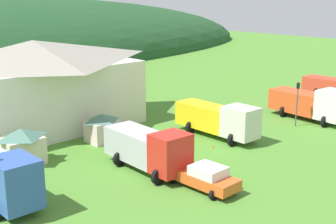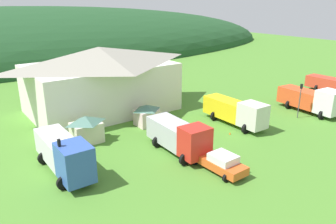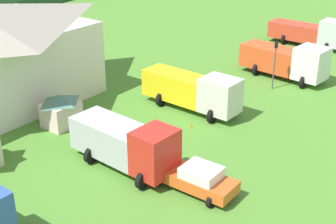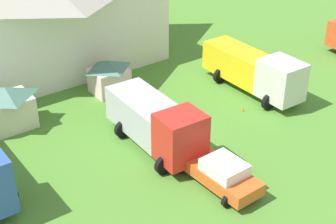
# 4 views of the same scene
# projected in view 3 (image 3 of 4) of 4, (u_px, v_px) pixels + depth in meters

# --- Properties ---
(ground_plane) EXTENTS (200.00, 200.00, 0.00)m
(ground_plane) POSITION_uv_depth(u_px,v_px,m) (141.00, 159.00, 31.00)
(ground_plane) COLOR #4C842D
(play_shed_pink) EXTENTS (2.64, 2.23, 2.45)m
(play_shed_pink) POSITION_uv_depth(u_px,v_px,m) (61.00, 110.00, 34.89)
(play_shed_pink) COLOR beige
(play_shed_pink) RESTS_ON ground
(crane_truck_red) EXTENTS (3.43, 7.45, 3.31)m
(crane_truck_red) POSITION_uv_depth(u_px,v_px,m) (127.00, 143.00, 29.30)
(crane_truck_red) COLOR red
(crane_truck_red) RESTS_ON ground
(flatbed_truck_yellow) EXTENTS (3.13, 8.30, 3.18)m
(flatbed_truck_yellow) POSITION_uv_depth(u_px,v_px,m) (194.00, 90.00, 37.24)
(flatbed_truck_yellow) COLOR silver
(flatbed_truck_yellow) RESTS_ON ground
(heavy_rig_white) EXTENTS (3.73, 8.23, 3.40)m
(heavy_rig_white) POSITION_uv_depth(u_px,v_px,m) (287.00, 60.00, 43.69)
(heavy_rig_white) COLOR white
(heavy_rig_white) RESTS_ON ground
(tow_truck_silver) EXTENTS (3.22, 8.29, 3.24)m
(tow_truck_silver) POSITION_uv_depth(u_px,v_px,m) (311.00, 32.00, 53.04)
(tow_truck_silver) COLOR silver
(tow_truck_silver) RESTS_ON ground
(service_pickup_orange) EXTENTS (2.43, 5.35, 1.66)m
(service_pickup_orange) POSITION_uv_depth(u_px,v_px,m) (194.00, 177.00, 27.42)
(service_pickup_orange) COLOR #DE5922
(service_pickup_orange) RESTS_ON ground
(traffic_light_east) EXTENTS (0.20, 0.32, 4.25)m
(traffic_light_east) POSITION_uv_depth(u_px,v_px,m) (275.00, 60.00, 41.00)
(traffic_light_east) COLOR #4C4C51
(traffic_light_east) RESTS_ON ground
(traffic_cone_near_pickup) EXTENTS (0.36, 0.36, 0.61)m
(traffic_cone_near_pickup) POSITION_uv_depth(u_px,v_px,m) (191.00, 127.00, 35.19)
(traffic_cone_near_pickup) COLOR orange
(traffic_cone_near_pickup) RESTS_ON ground
(traffic_cone_mid_row) EXTENTS (0.36, 0.36, 0.53)m
(traffic_cone_mid_row) POSITION_uv_depth(u_px,v_px,m) (147.00, 186.00, 28.10)
(traffic_cone_mid_row) COLOR orange
(traffic_cone_mid_row) RESTS_ON ground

